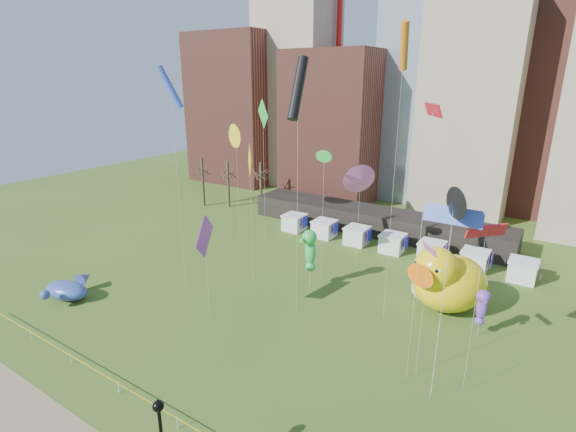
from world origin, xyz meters
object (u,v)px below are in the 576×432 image
Objects in this scene: seahorse_green at (310,247)px; big_duck at (447,280)px; seahorse_purple at (482,305)px; whale_inflatable at (68,289)px; small_duck at (428,287)px.

big_duck is at bearing 30.80° from seahorse_green.
seahorse_purple is at bearing 17.48° from seahorse_green.
big_duck reaches higher than whale_inflatable.
seahorse_green is at bearing 164.69° from seahorse_purple.
small_duck is at bearing 35.85° from seahorse_green.
seahorse_purple is at bearing 9.82° from whale_inflatable.
seahorse_purple is at bearing -52.96° from small_duck.
seahorse_purple is at bearing -17.89° from big_duck.
small_duck is 0.78× the size of whale_inflatable.
whale_inflatable is (-30.89, -19.53, -0.59)m from small_duck.
seahorse_green is 1.45× the size of seahorse_purple.
small_duck is at bearing 18.74° from whale_inflatable.
seahorse_purple is (17.01, 0.11, -1.53)m from seahorse_green.
whale_inflatable is (-19.42, -15.64, -3.63)m from seahorse_green.
whale_inflatable is at bearing -172.29° from seahorse_purple.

